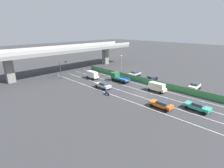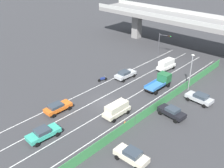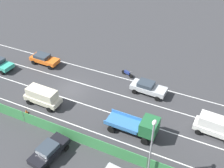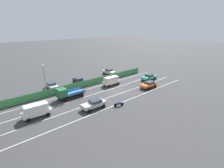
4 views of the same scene
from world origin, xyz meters
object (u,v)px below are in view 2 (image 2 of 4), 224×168
Objects in this scene: traffic_light at (163,40)px; parked_sedan_cream at (131,155)px; flatbed_truck_blue at (161,81)px; motorcycle at (103,79)px; car_sedan_silver at (125,74)px; car_van_white at (166,64)px; car_taxi_orange at (57,107)px; car_van_cream at (117,109)px; parked_sedan_dark at (172,112)px; parked_wagon_silver at (200,98)px; traffic_cone at (125,123)px; car_taxi_teal at (43,133)px; street_lamp at (191,69)px.

parked_sedan_cream is at bearing -62.53° from traffic_light.
flatbed_truck_blue is 3.02× the size of motorcycle.
car_sedan_silver is at bearing -83.30° from traffic_light.
flatbed_truck_blue is (3.45, -7.12, -0.02)m from car_van_white.
car_van_cream is (7.40, 5.34, 0.35)m from car_taxi_orange.
parked_sedan_dark is 6.77m from parked_wagon_silver.
parked_sedan_cream is at bearing -44.08° from traffic_cone.
parked_sedan_cream is 18.07m from parked_wagon_silver.
flatbed_truck_blue is (-0.29, 12.38, 0.03)m from car_van_cream.
car_taxi_teal is at bearing -89.72° from car_van_white.
traffic_light is (-5.50, 7.06, 2.29)m from car_van_white.
car_van_white is at bearing 148.10° from street_lamp.
car_taxi_teal is 18.70m from parked_sedan_dark.
car_van_cream is 2.43× the size of motorcycle.
car_van_white is 1.01× the size of parked_wagon_silver.
flatbed_truck_blue is at bearing 81.80° from car_taxi_teal.
car_sedan_silver is 7.29m from flatbed_truck_blue.
parked_sedan_dark is 0.88× the size of traffic_light.
flatbed_truck_blue reaches higher than car_van_white.
car_taxi_orange is 0.77× the size of flatbed_truck_blue.
car_van_white is 27.95m from parked_sedan_cream.
traffic_light is (-9.24, 26.56, 2.34)m from car_van_cream.
car_taxi_teal is at bearing -81.34° from traffic_light.
car_van_cream is 8.22m from parked_sedan_dark.
car_van_cream is at bearing -35.37° from motorcycle.
street_lamp is (3.90, 14.75, 2.92)m from car_van_cream.
parked_sedan_dark is (13.59, 10.73, 0.01)m from car_taxi_orange.
traffic_light is at bearing 96.70° from car_sedan_silver.
car_van_white is 0.80× the size of flatbed_truck_blue.
car_taxi_orange reaches higher than motorcycle.
car_taxi_teal is at bearing -121.56° from parked_sedan_dark.
parked_wagon_silver is at bearing 68.42° from traffic_cone.
parked_sedan_dark is at bearing 57.46° from traffic_cone.
car_van_white reaches higher than parked_wagon_silver.
car_van_white is 13.35m from parked_wagon_silver.
flatbed_truck_blue is 13.42m from traffic_cone.
car_van_white is 0.90× the size of traffic_light.
car_sedan_silver is at bearing 130.00° from traffic_cone.
street_lamp is (-3.44, 2.68, 3.24)m from parked_wagon_silver.
car_van_white is 13.96m from motorcycle.
parked_sedan_cream is 0.97× the size of parked_sedan_dark.
parked_sedan_dark is (9.79, 15.93, 0.01)m from car_taxi_teal.
traffic_light is at bearing 126.10° from parked_sedan_dark.
car_van_white is (-3.74, 19.50, 0.05)m from car_van_cream.
car_taxi_orange is 0.88× the size of traffic_light.
parked_sedan_dark is (6.48, -6.99, -0.36)m from flatbed_truck_blue.
car_taxi_teal is at bearing -106.50° from street_lamp.
car_sedan_silver reaches higher than traffic_cone.
car_taxi_orange is 2.33× the size of motorcycle.
parked_sedan_cream is at bearing -79.66° from street_lamp.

